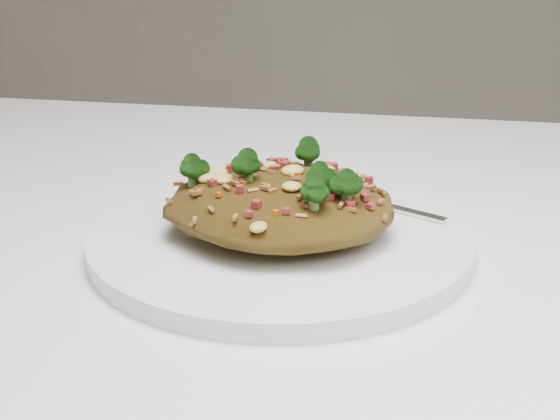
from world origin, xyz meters
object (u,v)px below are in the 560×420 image
Objects in this scene: dining_table at (376,363)px; fried_rice at (280,195)px; plate at (280,239)px; fork at (360,200)px.

fried_rice is (-0.07, -0.00, 0.13)m from dining_table.
fried_rice reaches higher than plate.
dining_table is 0.12m from plate.
plate is 0.03m from fried_rice.
fork is at bearing 52.94° from plate.
plate is at bearing -177.01° from dining_table.
fried_rice is at bearing -99.79° from fork.
plate is at bearing -100.01° from fork.
fork is (0.05, 0.07, -0.02)m from fried_rice.
fried_rice is at bearing -32.74° from plate.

